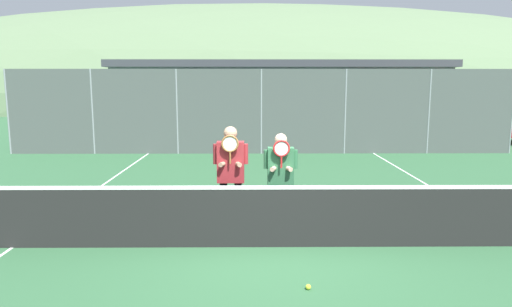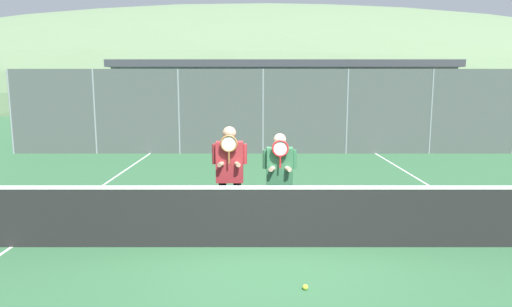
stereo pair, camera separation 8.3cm
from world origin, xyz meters
The scene contains 14 objects.
ground_plane centered at (0.00, 0.00, 0.00)m, with size 120.00×120.00×0.00m, color #2D5B38.
hill_distant centered at (0.00, 60.71, 0.00)m, with size 127.28×70.71×24.75m.
clubhouse_building centered at (1.18, 18.75, 1.84)m, with size 17.81×5.50×3.64m.
fence_back centered at (0.00, 9.40, 1.50)m, with size 17.99×0.06×3.00m.
tennis_net centered at (0.00, 0.00, 0.51)m, with size 10.91×0.09×1.08m.
court_line_left_sideline centered at (-4.06, 3.00, 0.00)m, with size 0.05×16.00×0.01m, color white.
court_line_right_sideline centered at (4.06, 3.00, 0.00)m, with size 0.05×16.00×0.01m, color white.
player_leftmost centered at (-0.69, 0.75, 1.08)m, with size 0.59×0.34×1.82m.
player_center_left centered at (0.15, 0.75, 1.00)m, with size 0.57×0.34×1.70m.
car_far_left centered at (-5.49, 12.28, 0.93)m, with size 4.17×2.01×1.84m.
car_left_of_center centered at (-0.76, 12.48, 0.93)m, with size 4.22×1.93×1.84m.
car_center centered at (4.06, 12.24, 0.91)m, with size 4.33×2.09×1.79m.
car_right_of_center centered at (9.04, 12.32, 0.87)m, with size 4.55×2.08×1.70m.
tennis_ball_on_court centered at (0.37, -1.48, 0.03)m, with size 0.07×0.07×0.07m.
Camera 1 is at (-0.33, -6.79, 2.55)m, focal length 32.00 mm.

